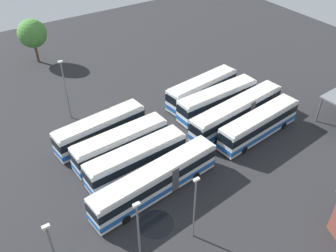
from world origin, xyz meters
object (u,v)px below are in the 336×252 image
object	(u,v)px
lamp_post_by_building	(65,88)
lamp_post_mid_lot	(139,239)
tree_northeast	(32,34)
bus_row1_slot3	(156,180)
bus_row0_slot1	(217,100)
bus_row0_slot0	(202,89)
bus_row0_slot3	(259,124)
lamp_post_far_corner	(195,206)
bus_row1_slot2	(136,160)
bus_row1_slot1	(121,144)
bus_row1_slot0	(100,129)
bus_row0_slot2	(237,112)

from	to	relation	value
lamp_post_by_building	lamp_post_mid_lot	size ratio (longest dim) A/B	0.94
lamp_post_mid_lot	tree_northeast	xyz separation A→B (m)	(-4.77, -44.06, 0.17)
bus_row1_slot3	bus_row0_slot1	bearing A→B (deg)	-150.58
bus_row0_slot0	bus_row0_slot3	xyz separation A→B (m)	(-0.86, 10.54, 0.00)
tree_northeast	bus_row1_slot3	bearing A→B (deg)	91.84
bus_row0_slot3	lamp_post_far_corner	distance (m)	17.68
bus_row0_slot3	bus_row1_slot3	xyz separation A→B (m)	(15.75, 1.29, 0.00)
bus_row0_slot1	bus_row1_slot2	world-z (taller)	same
lamp_post_mid_lot	tree_northeast	bearing A→B (deg)	-96.18
bus_row1_slot1	bus_row1_slot3	xyz separation A→B (m)	(-0.38, 7.24, 0.00)
bus_row0_slot3	lamp_post_far_corner	xyz separation A→B (m)	(15.72, 7.73, 2.32)
bus_row1_slot0	lamp_post_mid_lot	bearing A→B (deg)	75.42
lamp_post_mid_lot	lamp_post_far_corner	distance (m)	6.09
lamp_post_by_building	lamp_post_mid_lot	xyz separation A→B (m)	(3.41, 25.32, 0.28)
lamp_post_by_building	bus_row1_slot1	bearing A→B (deg)	101.27
lamp_post_by_building	bus_row1_slot3	bearing A→B (deg)	98.01
bus_row0_slot3	bus_row1_slot1	world-z (taller)	same
lamp_post_by_building	lamp_post_far_corner	size ratio (longest dim) A/B	1.12
bus_row1_slot2	bus_row0_slot1	bearing A→B (deg)	-163.26
bus_row1_slot0	bus_row1_slot1	world-z (taller)	same
bus_row1_slot1	lamp_post_by_building	size ratio (longest dim) A/B	1.38
bus_row0_slot2	bus_row1_slot0	size ratio (longest dim) A/B	1.28
bus_row1_slot2	tree_northeast	size ratio (longest dim) A/B	1.60
lamp_post_mid_lot	bus_row0_slot0	bearing A→B (deg)	-137.51
bus_row0_slot0	tree_northeast	bearing A→B (deg)	-57.22
lamp_post_mid_lot	lamp_post_far_corner	bearing A→B (deg)	-172.15
bus_row0_slot2	bus_row1_slot2	distance (m)	15.51
bus_row1_slot0	lamp_post_mid_lot	size ratio (longest dim) A/B	1.30
bus_row0_slot3	bus_row1_slot0	xyz separation A→B (m)	(16.94, -9.79, -0.00)
bus_row0_slot3	bus_row1_slot3	distance (m)	15.81
bus_row1_slot0	lamp_post_mid_lot	xyz separation A→B (m)	(4.77, 18.35, 3.08)
bus_row1_slot2	bus_row1_slot0	bearing A→B (deg)	-82.00
bus_row1_slot0	lamp_post_far_corner	xyz separation A→B (m)	(-1.21, 17.52, 2.32)
bus_row0_slot1	bus_row1_slot0	distance (m)	16.38
bus_row0_slot3	bus_row1_slot2	xyz separation A→B (m)	(15.93, -2.60, -0.00)
bus_row0_slot3	bus_row1_slot1	size ratio (longest dim) A/B	1.07
bus_row1_slot2	lamp_post_mid_lot	bearing A→B (deg)	62.62
bus_row0_slot1	lamp_post_mid_lot	bearing A→B (deg)	36.90
bus_row0_slot1	bus_row1_slot3	distance (m)	17.21
lamp_post_far_corner	bus_row0_slot3	bearing A→B (deg)	-153.81
bus_row1_slot1	lamp_post_by_building	xyz separation A→B (m)	(2.16, -10.81, 2.80)
bus_row1_slot3	bus_row0_slot2	bearing A→B (deg)	-162.56
bus_row0_slot1	bus_row1_slot1	bearing A→B (deg)	4.53
bus_row0_slot3	bus_row1_slot2	world-z (taller)	same
bus_row1_slot3	lamp_post_far_corner	distance (m)	6.85
bus_row0_slot1	bus_row0_slot2	xyz separation A→B (m)	(-0.32, 3.64, 0.00)
bus_row0_slot3	bus_row1_slot2	bearing A→B (deg)	-9.29
bus_row0_slot3	tree_northeast	size ratio (longest dim) A/B	1.68
lamp_post_by_building	lamp_post_far_corner	bearing A→B (deg)	95.99
bus_row0_slot2	lamp_post_mid_lot	world-z (taller)	lamp_post_mid_lot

